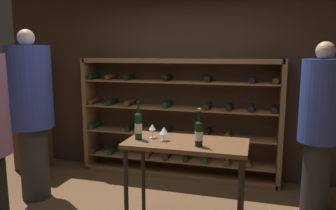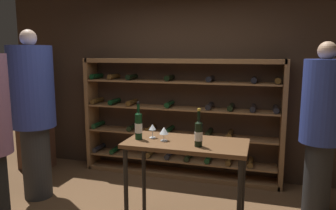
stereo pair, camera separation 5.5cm
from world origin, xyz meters
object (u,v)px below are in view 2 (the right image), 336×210
(wine_bottle_green_slim, at_px, (139,125))
(wine_glass_stemmed_right, at_px, (164,131))
(tasting_table, at_px, (186,153))
(wine_bottle_amber_reserve, at_px, (199,133))
(wine_glass_stemmed_left, at_px, (153,128))
(display_cabinet, at_px, (34,118))
(person_host_in_suit, at_px, (322,122))
(person_bystander_red_print, at_px, (33,107))
(wine_rack, at_px, (178,119))

(wine_bottle_green_slim, height_order, wine_glass_stemmed_right, wine_bottle_green_slim)
(wine_bottle_green_slim, bearing_deg, tasting_table, 5.95)
(wine_bottle_amber_reserve, height_order, wine_glass_stemmed_left, wine_bottle_amber_reserve)
(display_cabinet, distance_m, wine_bottle_amber_reserve, 3.09)
(person_host_in_suit, relative_size, wine_glass_stemmed_right, 13.66)
(wine_bottle_amber_reserve, bearing_deg, wine_bottle_green_slim, 173.05)
(wine_bottle_green_slim, bearing_deg, wine_glass_stemmed_left, 36.07)
(wine_glass_stemmed_right, bearing_deg, display_cabinet, 155.32)
(display_cabinet, relative_size, wine_glass_stemmed_right, 11.49)
(tasting_table, distance_m, person_bystander_red_print, 2.01)
(wine_rack, xyz_separation_m, wine_glass_stemmed_right, (0.24, -1.45, 0.19))
(person_host_in_suit, height_order, wine_bottle_green_slim, person_host_in_suit)
(person_bystander_red_print, distance_m, wine_bottle_amber_reserve, 2.14)
(wine_bottle_amber_reserve, height_order, wine_bottle_green_slim, wine_bottle_green_slim)
(wine_rack, distance_m, wine_glass_stemmed_left, 1.39)
(tasting_table, relative_size, wine_glass_stemmed_right, 8.45)
(tasting_table, bearing_deg, wine_glass_stemmed_right, -171.05)
(wine_rack, distance_m, display_cabinet, 2.24)
(wine_glass_stemmed_right, bearing_deg, wine_bottle_amber_reserve, -14.14)
(tasting_table, xyz_separation_m, person_host_in_suit, (1.31, 0.76, 0.24))
(person_bystander_red_print, distance_m, display_cabinet, 1.17)
(person_bystander_red_print, distance_m, wine_bottle_green_slim, 1.52)
(tasting_table, xyz_separation_m, person_bystander_red_print, (-1.97, 0.24, 0.32))
(wine_glass_stemmed_left, bearing_deg, person_bystander_red_print, 172.91)
(wine_glass_stemmed_right, bearing_deg, tasting_table, 8.95)
(person_bystander_red_print, xyz_separation_m, wine_glass_stemmed_left, (1.61, -0.20, -0.10))
(display_cabinet, height_order, wine_glass_stemmed_left, display_cabinet)
(wine_rack, height_order, wine_bottle_amber_reserve, wine_rack)
(tasting_table, bearing_deg, person_host_in_suit, 30.11)
(tasting_table, bearing_deg, display_cabinet, 157.73)
(person_host_in_suit, relative_size, wine_bottle_amber_reserve, 5.37)
(person_host_in_suit, xyz_separation_m, wine_bottle_amber_reserve, (-1.17, -0.89, 0.00))
(person_bystander_red_print, distance_m, wine_glass_stemmed_left, 1.62)
(tasting_table, bearing_deg, wine_glass_stemmed_left, 174.30)
(wine_glass_stemmed_right, relative_size, wine_glass_stemmed_left, 0.99)
(wine_rack, height_order, person_host_in_suit, person_host_in_suit)
(tasting_table, height_order, person_host_in_suit, person_host_in_suit)
(display_cabinet, bearing_deg, tasting_table, -22.27)
(tasting_table, xyz_separation_m, display_cabinet, (-2.68, 1.10, -0.02))
(tasting_table, bearing_deg, person_bystander_red_print, 173.16)
(wine_rack, height_order, wine_bottle_green_slim, wine_rack)
(tasting_table, height_order, person_bystander_red_print, person_bystander_red_print)
(person_host_in_suit, bearing_deg, display_cabinet, 35.47)
(display_cabinet, bearing_deg, wine_bottle_green_slim, -27.51)
(person_host_in_suit, xyz_separation_m, wine_glass_stemmed_right, (-1.53, -0.80, -0.02))
(wine_rack, relative_size, person_host_in_suit, 1.51)
(wine_bottle_green_slim, distance_m, wine_glass_stemmed_left, 0.15)
(wine_bottle_amber_reserve, relative_size, wine_glass_stemmed_left, 2.52)
(display_cabinet, height_order, wine_glass_stemmed_right, display_cabinet)
(display_cabinet, bearing_deg, wine_glass_stemmed_right, -24.68)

